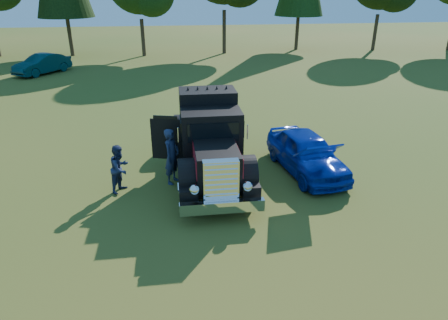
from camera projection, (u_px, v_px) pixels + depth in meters
ground at (224, 202)px, 13.00m from camera, size 120.00×120.00×0.00m
diamond_t_truck at (210, 142)px, 14.38m from camera, size 3.35×7.16×3.00m
hotrod_coupe at (307, 153)px, 14.85m from camera, size 2.39×4.62×1.89m
spectator_near at (172, 156)px, 13.92m from camera, size 0.77×0.87×2.01m
spectator_far at (120, 168)px, 13.41m from camera, size 0.95×1.02×1.67m
distant_teal_car at (42, 64)px, 31.13m from camera, size 3.92×4.64×1.50m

